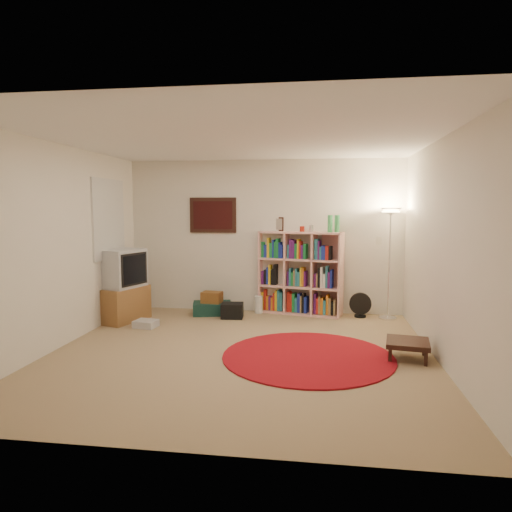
% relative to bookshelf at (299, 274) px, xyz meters
% --- Properties ---
extents(room, '(4.54, 4.54, 2.54)m').
position_rel_bookshelf_xyz_m(room, '(-0.65, -2.11, 0.61)').
color(room, '#977C58').
rests_on(room, ground).
extents(bookshelf, '(1.39, 0.68, 1.61)m').
position_rel_bookshelf_xyz_m(bookshelf, '(0.00, 0.00, 0.00)').
color(bookshelf, '#FFB5AA').
rests_on(bookshelf, ground).
extents(floor_lamp, '(0.35, 0.35, 1.72)m').
position_rel_bookshelf_xyz_m(floor_lamp, '(1.38, -0.19, 0.78)').
color(floor_lamp, white).
rests_on(floor_lamp, ground).
extents(floor_fan, '(0.35, 0.20, 0.39)m').
position_rel_bookshelf_xyz_m(floor_fan, '(0.97, -0.15, -0.45)').
color(floor_fan, black).
rests_on(floor_fan, ground).
extents(tv_stand, '(0.73, 0.88, 1.10)m').
position_rel_bookshelf_xyz_m(tv_stand, '(-2.66, -0.87, -0.12)').
color(tv_stand, brown).
rests_on(tv_stand, ground).
extents(dvd_box, '(0.34, 0.30, 0.10)m').
position_rel_bookshelf_xyz_m(dvd_box, '(-2.16, -1.19, -0.60)').
color(dvd_box, '#BBBBC0').
rests_on(dvd_box, ground).
extents(suitcase, '(0.68, 0.52, 0.20)m').
position_rel_bookshelf_xyz_m(suitcase, '(-1.40, -0.26, -0.55)').
color(suitcase, '#12312B').
rests_on(suitcase, ground).
extents(wicker_basket, '(0.34, 0.26, 0.18)m').
position_rel_bookshelf_xyz_m(wicker_basket, '(-1.39, -0.29, -0.36)').
color(wicker_basket, brown).
rests_on(wicker_basket, suitcase).
extents(duffel_bag, '(0.36, 0.30, 0.23)m').
position_rel_bookshelf_xyz_m(duffel_bag, '(-1.03, -0.46, -0.53)').
color(duffel_bag, black).
rests_on(duffel_bag, ground).
extents(paper_towel, '(0.17, 0.17, 0.28)m').
position_rel_bookshelf_xyz_m(paper_towel, '(-0.66, -0.07, -0.51)').
color(paper_towel, white).
rests_on(paper_towel, ground).
extents(red_rug, '(1.98, 1.98, 0.02)m').
position_rel_bookshelf_xyz_m(red_rug, '(0.20, -2.21, -0.64)').
color(red_rug, maroon).
rests_on(red_rug, ground).
extents(side_table, '(0.54, 0.54, 0.22)m').
position_rel_bookshelf_xyz_m(side_table, '(1.33, -2.12, -0.47)').
color(side_table, black).
rests_on(side_table, ground).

